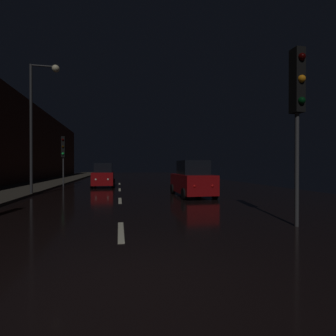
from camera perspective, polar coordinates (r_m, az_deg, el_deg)
ground at (r=28.44m, az=-11.09°, el=-3.22°), size 27.07×84.00×0.02m
sidewalk_left at (r=29.35m, az=-25.58°, el=-2.97°), size 4.40×84.00×0.15m
building_facade_left at (r=26.91m, az=-32.89°, el=6.09°), size 0.80×63.00×8.96m
lane_centerline at (r=16.30m, az=-11.01°, el=-5.87°), size 0.16×20.94×0.01m
traffic_light_near_right at (r=8.54m, az=27.60°, el=14.40°), size 0.31×0.46×5.27m
traffic_light_far_left at (r=24.58m, az=-22.93°, el=3.76°), size 0.32×0.46×4.50m
streetlamp_overhead at (r=17.28m, az=-27.55°, el=11.80°), size 1.70×0.44×7.98m
car_approaching_headlights at (r=22.41m, az=-14.60°, el=-1.76°), size 1.89×4.09×2.06m
car_parked_right_near at (r=14.87m, az=5.58°, el=-2.74°), size 1.95×4.21×2.12m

